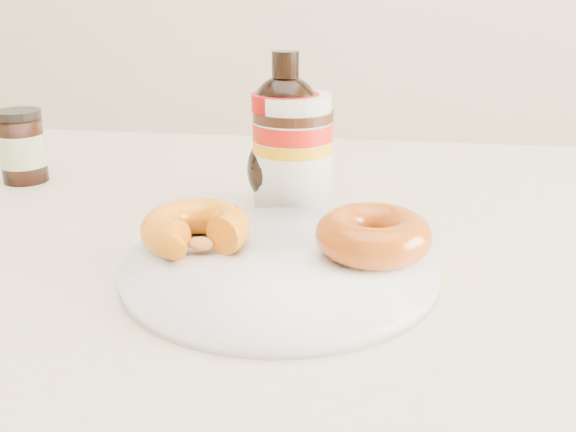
# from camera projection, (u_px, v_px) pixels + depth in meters

# --- Properties ---
(dining_table) EXTENTS (1.40, 0.90, 0.75)m
(dining_table) POSITION_uv_depth(u_px,v_px,m) (211.00, 317.00, 0.65)
(dining_table) COLOR beige
(dining_table) RESTS_ON ground
(plate) EXTENTS (0.27, 0.27, 0.01)m
(plate) POSITION_uv_depth(u_px,v_px,m) (280.00, 266.00, 0.55)
(plate) COLOR white
(plate) RESTS_ON dining_table
(donut_bitten) EXTENTS (0.13, 0.13, 0.03)m
(donut_bitten) POSITION_uv_depth(u_px,v_px,m) (196.00, 228.00, 0.57)
(donut_bitten) COLOR #C8580B
(donut_bitten) RESTS_ON plate
(donut_whole) EXTENTS (0.13, 0.13, 0.04)m
(donut_whole) POSITION_uv_depth(u_px,v_px,m) (373.00, 235.00, 0.55)
(donut_whole) COLOR #8B4109
(donut_whole) RESTS_ON plate
(nutella_jar) EXTENTS (0.09, 0.09, 0.12)m
(nutella_jar) POSITION_uv_depth(u_px,v_px,m) (293.00, 147.00, 0.70)
(nutella_jar) COLOR white
(nutella_jar) RESTS_ON dining_table
(syrup_bottle) EXTENTS (0.10, 0.08, 0.17)m
(syrup_bottle) POSITION_uv_depth(u_px,v_px,m) (286.00, 131.00, 0.70)
(syrup_bottle) COLOR black
(syrup_bottle) RESTS_ON dining_table
(dark_jar) EXTENTS (0.06, 0.06, 0.09)m
(dark_jar) POSITION_uv_depth(u_px,v_px,m) (22.00, 147.00, 0.80)
(dark_jar) COLOR black
(dark_jar) RESTS_ON dining_table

